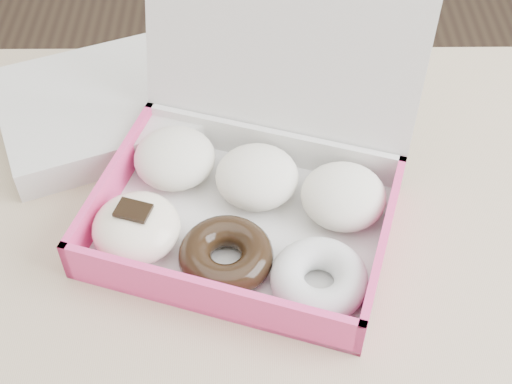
{
  "coord_description": "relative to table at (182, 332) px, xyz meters",
  "views": [
    {
      "loc": [
        0.08,
        -0.4,
        1.34
      ],
      "look_at": [
        0.08,
        0.1,
        0.78
      ],
      "focal_mm": 50.0,
      "sensor_mm": 36.0,
      "label": 1
    }
  ],
  "objects": [
    {
      "name": "table",
      "position": [
        0.0,
        0.0,
        0.0
      ],
      "size": [
        1.2,
        0.8,
        0.75
      ],
      "color": "tan",
      "rests_on": "ground"
    },
    {
      "name": "donut_box",
      "position": [
        0.07,
        0.1,
        0.11
      ],
      "size": [
        0.37,
        0.35,
        0.22
      ],
      "rotation": [
        0.0,
        0.0,
        -0.31
      ],
      "color": "silver",
      "rests_on": "table"
    },
    {
      "name": "newspapers",
      "position": [
        -0.1,
        0.26,
        0.1
      ],
      "size": [
        0.31,
        0.28,
        0.04
      ],
      "primitive_type": "cube",
      "rotation": [
        0.0,
        0.0,
        0.38
      ],
      "color": "silver",
      "rests_on": "table"
    }
  ]
}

